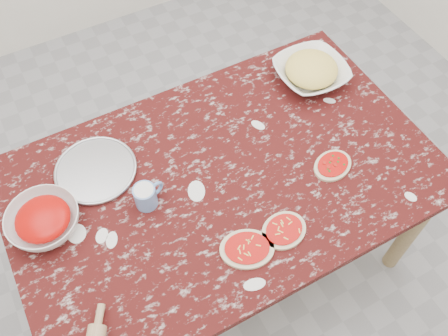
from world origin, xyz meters
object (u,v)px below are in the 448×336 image
worktable (224,187)px  pizza_tray (96,170)px  flour_mug (146,196)px  cheese_bowl (311,73)px  sauce_bowl (44,221)px

worktable → pizza_tray: 0.49m
flour_mug → pizza_tray: bearing=118.4°
pizza_tray → flour_mug: (0.12, -0.22, 0.04)m
worktable → cheese_bowl: bearing=25.0°
sauce_bowl → cheese_bowl: (1.21, 0.16, -0.00)m
worktable → cheese_bowl: size_ratio=5.33×
pizza_tray → cheese_bowl: 0.99m
flour_mug → sauce_bowl: bearing=167.1°
cheese_bowl → worktable: bearing=-155.0°
sauce_bowl → cheese_bowl: sauce_bowl is taller
cheese_bowl → flour_mug: (-0.87, -0.24, 0.01)m
worktable → cheese_bowl: (0.57, 0.27, 0.12)m
cheese_bowl → flour_mug: flour_mug is taller
pizza_tray → cheese_bowl: size_ratio=1.01×
worktable → flour_mug: size_ratio=13.43×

